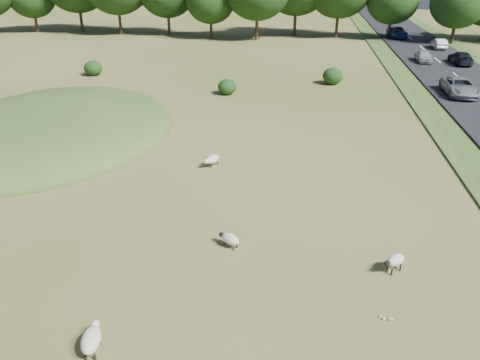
# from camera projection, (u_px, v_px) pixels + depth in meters

# --- Properties ---
(ground) EXTENTS (160.00, 160.00, 0.00)m
(ground) POSITION_uv_depth(u_px,v_px,m) (241.00, 105.00, 37.98)
(ground) COLOR #42571B
(ground) RESTS_ON ground
(mound) EXTENTS (16.00, 20.00, 4.00)m
(mound) POSITION_uv_depth(u_px,v_px,m) (54.00, 132.00, 32.26)
(mound) COLOR #33561E
(mound) RESTS_ON ground
(road) EXTENTS (8.00, 150.00, 0.25)m
(road) POSITION_uv_depth(u_px,v_px,m) (463.00, 82.00, 44.50)
(road) COLOR black
(road) RESTS_ON ground
(shrubs) EXTENTS (25.73, 7.07, 1.57)m
(shrubs) POSITION_uv_depth(u_px,v_px,m) (219.00, 76.00, 44.27)
(shrubs) COLOR black
(shrubs) RESTS_ON ground
(sheep_0) EXTENTS (1.06, 0.83, 0.60)m
(sheep_0) POSITION_uv_depth(u_px,v_px,m) (230.00, 239.00, 19.35)
(sheep_0) COLOR beige
(sheep_0) RESTS_ON ground
(sheep_1) EXTENTS (0.78, 1.38, 0.77)m
(sheep_1) POSITION_uv_depth(u_px,v_px,m) (91.00, 339.00, 14.16)
(sheep_1) COLOR beige
(sheep_1) RESTS_ON ground
(sheep_2) EXTENTS (0.99, 0.93, 0.75)m
(sheep_2) POSITION_uv_depth(u_px,v_px,m) (395.00, 260.00, 17.74)
(sheep_2) COLOR beige
(sheep_2) RESTS_ON ground
(sheep_3) EXTENTS (0.96, 1.19, 0.68)m
(sheep_3) POSITION_uv_depth(u_px,v_px,m) (212.00, 159.00, 26.80)
(sheep_3) COLOR beige
(sheep_3) RESTS_ON ground
(car_0) EXTENTS (1.48, 3.69, 1.26)m
(car_0) POSITION_uv_depth(u_px,v_px,m) (424.00, 56.00, 52.13)
(car_0) COLOR #B4B7BC
(car_0) RESTS_ON road
(car_1) EXTENTS (2.42, 5.25, 1.46)m
(car_1) POSITION_uv_depth(u_px,v_px,m) (397.00, 32.00, 67.73)
(car_1) COLOR navy
(car_1) RESTS_ON road
(car_2) EXTENTS (2.35, 5.10, 1.42)m
(car_2) POSITION_uv_depth(u_px,v_px,m) (460.00, 87.00, 39.64)
(car_2) COLOR #95989C
(car_2) RESTS_ON road
(car_4) EXTENTS (1.84, 4.51, 1.31)m
(car_4) POSITION_uv_depth(u_px,v_px,m) (461.00, 58.00, 51.15)
(car_4) COLOR black
(car_4) RESTS_ON road
(car_6) EXTENTS (1.31, 3.77, 1.24)m
(car_6) POSITION_uv_depth(u_px,v_px,m) (439.00, 43.00, 59.72)
(car_6) COLOR silver
(car_6) RESTS_ON road
(car_7) EXTENTS (1.97, 4.84, 1.41)m
(car_7) POSITION_uv_depth(u_px,v_px,m) (391.00, 11.00, 94.37)
(car_7) COLOR navy
(car_7) RESTS_ON road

